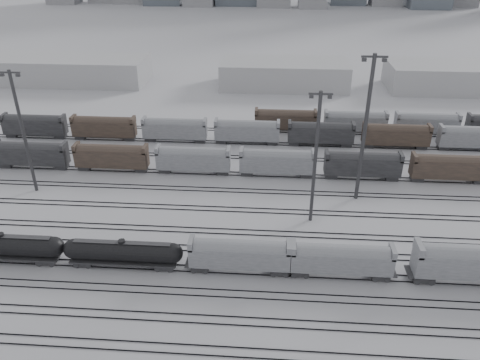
# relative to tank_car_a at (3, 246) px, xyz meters

# --- Properties ---
(ground) EXTENTS (900.00, 900.00, 0.00)m
(ground) POSITION_rel_tank_car_a_xyz_m (32.53, -1.00, -2.67)
(ground) COLOR silver
(ground) RESTS_ON ground
(tracks) EXTENTS (220.00, 71.50, 0.16)m
(tracks) POSITION_rel_tank_car_a_xyz_m (32.53, 16.50, -2.59)
(tracks) COLOR black
(tracks) RESTS_ON ground
(tank_car_a) EXTENTS (18.68, 3.11, 4.62)m
(tank_car_a) POSITION_rel_tank_car_a_xyz_m (0.00, 0.00, 0.00)
(tank_car_a) COLOR black
(tank_car_a) RESTS_ON ground
(tank_car_b) EXTENTS (17.76, 2.96, 4.39)m
(tank_car_b) POSITION_rel_tank_car_a_xyz_m (18.18, 0.00, -0.13)
(tank_car_b) COLOR black
(tank_car_b) RESTS_ON ground
(hopper_car_a) EXTENTS (14.57, 2.89, 5.21)m
(hopper_car_a) POSITION_rel_tank_car_a_xyz_m (35.31, -0.00, 0.55)
(hopper_car_a) COLOR black
(hopper_car_a) RESTS_ON ground
(hopper_car_b) EXTENTS (14.40, 2.86, 5.15)m
(hopper_car_b) POSITION_rel_tank_car_a_xyz_m (49.77, 0.00, 0.51)
(hopper_car_b) COLOR black
(hopper_car_b) RESTS_ON ground
(hopper_car_c) EXTENTS (16.73, 3.32, 5.98)m
(hopper_car_c) POSITION_rel_tank_car_a_xyz_m (68.09, 0.00, 1.03)
(hopper_car_c) COLOR black
(hopper_car_c) RESTS_ON ground
(light_mast_b) EXTENTS (3.74, 0.60, 23.37)m
(light_mast_b) POSITION_rel_tank_car_a_xyz_m (-5.47, 21.37, 9.73)
(light_mast_b) COLOR #38383B
(light_mast_b) RESTS_ON ground
(light_mast_c) EXTENTS (3.67, 0.59, 22.92)m
(light_mast_c) POSITION_rel_tank_car_a_xyz_m (46.45, 14.65, 9.49)
(light_mast_c) COLOR #38383B
(light_mast_c) RESTS_ON ground
(light_mast_d) EXTENTS (4.29, 0.69, 26.80)m
(light_mast_d) POSITION_rel_tank_car_a_xyz_m (55.36, 22.82, 11.54)
(light_mast_d) COLOR #38383B
(light_mast_d) RESTS_ON ground
(bg_string_near) EXTENTS (151.00, 3.00, 5.60)m
(bg_string_near) POSITION_rel_tank_car_a_xyz_m (40.53, 31.00, 0.13)
(bg_string_near) COLOR gray
(bg_string_near) RESTS_ON ground
(bg_string_mid) EXTENTS (151.00, 3.00, 5.60)m
(bg_string_mid) POSITION_rel_tank_car_a_xyz_m (50.53, 47.00, 0.13)
(bg_string_mid) COLOR black
(bg_string_mid) RESTS_ON ground
(bg_string_far) EXTENTS (66.00, 3.00, 5.60)m
(bg_string_far) POSITION_rel_tank_car_a_xyz_m (68.03, 55.00, 0.13)
(bg_string_far) COLOR brown
(bg_string_far) RESTS_ON ground
(warehouse_left) EXTENTS (50.00, 18.00, 8.00)m
(warehouse_left) POSITION_rel_tank_car_a_xyz_m (-27.47, 94.00, 1.33)
(warehouse_left) COLOR #AEAEB1
(warehouse_left) RESTS_ON ground
(warehouse_mid) EXTENTS (40.00, 18.00, 8.00)m
(warehouse_mid) POSITION_rel_tank_car_a_xyz_m (42.53, 94.00, 1.33)
(warehouse_mid) COLOR #AEAEB1
(warehouse_mid) RESTS_ON ground
(warehouse_right) EXTENTS (35.00, 18.00, 8.00)m
(warehouse_right) POSITION_rel_tank_car_a_xyz_m (92.53, 94.00, 1.33)
(warehouse_right) COLOR #AEAEB1
(warehouse_right) RESTS_ON ground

